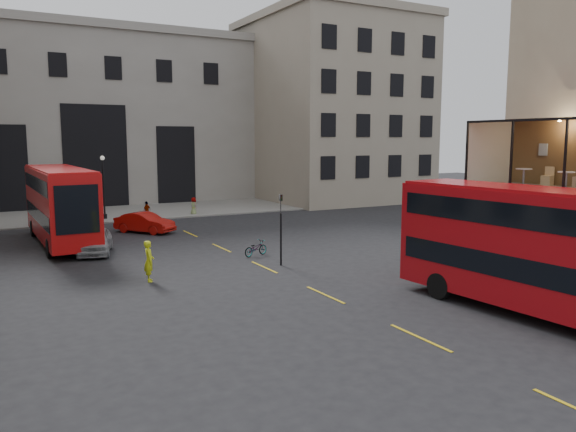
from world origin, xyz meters
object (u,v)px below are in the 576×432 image
pedestrian_d (194,206)px  cafe_table_far (524,175)px  car_b (145,223)px  traffic_light_near (281,220)px  bicycle (256,248)px  bus_near (546,247)px  cafe_chair_d (547,180)px  street_lamp_b (104,191)px  cafe_table_mid (566,178)px  bus_far (60,201)px  pedestrian_c (147,211)px  cyclist (149,261)px  pedestrian_b (40,214)px  car_a (95,241)px

pedestrian_d → cafe_table_far: bearing=172.3°
car_b → cafe_table_far: size_ratio=5.33×
car_b → pedestrian_d: 9.64m
traffic_light_near → bicycle: traffic_light_near is taller
pedestrian_d → bus_near: bearing=167.8°
bus_near → car_b: bus_near is taller
traffic_light_near → cafe_chair_d: cafe_chair_d is taller
pedestrian_d → traffic_light_near: bearing=157.8°
street_lamp_b → cafe_table_mid: cafe_table_mid is taller
traffic_light_near → bus_far: size_ratio=0.31×
bus_near → pedestrian_c: (-6.40, 32.90, -1.95)m
cyclist → cafe_table_mid: 18.39m
bicycle → cafe_table_mid: bearing=-174.3°
bus_far → cyclist: bearing=-78.7°
bicycle → pedestrian_c: 17.55m
bus_near → cafe_table_far: bearing=52.9°
traffic_light_near → car_b: 14.61m
car_b → cyclist: 14.46m
street_lamp_b → pedestrian_c: street_lamp_b is taller
cafe_table_mid → pedestrian_b: bearing=116.5°
bicycle → cafe_table_far: (6.86, -12.49, 4.71)m
bicycle → cafe_chair_d: bearing=-163.2°
cafe_table_far → cafe_chair_d: size_ratio=0.98×
car_b → cafe_table_far: (10.43, -23.61, 4.42)m
bicycle → cafe_chair_d: 15.68m
car_b → cafe_chair_d: size_ratio=5.21×
cyclist → cafe_table_mid: (13.55, -11.71, 4.16)m
pedestrian_c → cafe_table_mid: (8.41, -32.11, 4.36)m
car_b → cafe_table_mid: 28.07m
pedestrian_b → cafe_table_mid: 37.18m
bicycle → cyclist: size_ratio=0.87×
street_lamp_b → pedestrian_d: 7.71m
bus_near → bus_far: bearing=119.5°
traffic_light_near → cafe_table_mid: size_ratio=4.69×
pedestrian_d → street_lamp_b: bearing=70.0°
traffic_light_near → pedestrian_c: 20.52m
bicycle → cafe_table_far: cafe_table_far is taller
car_a → bicycle: (8.03, -5.03, -0.32)m
bicycle → pedestrian_b: size_ratio=0.91×
bus_near → cafe_table_far: 4.43m
street_lamp_b → cafe_chair_d: (13.60, -31.35, 2.46)m
pedestrian_b → pedestrian_d: 12.50m
traffic_light_near → pedestrian_c: size_ratio=2.43×
bus_near → pedestrian_d: bus_near is taller
bus_far → pedestrian_b: (-0.49, 9.11, -1.82)m
bus_far → bus_near: bearing=-60.5°
traffic_light_near → bus_far: bearing=127.8°
pedestrian_c → bicycle: bearing=57.3°
traffic_light_near → bicycle: (-0.12, 2.91, -1.98)m
car_a → cyclist: cyclist is taller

